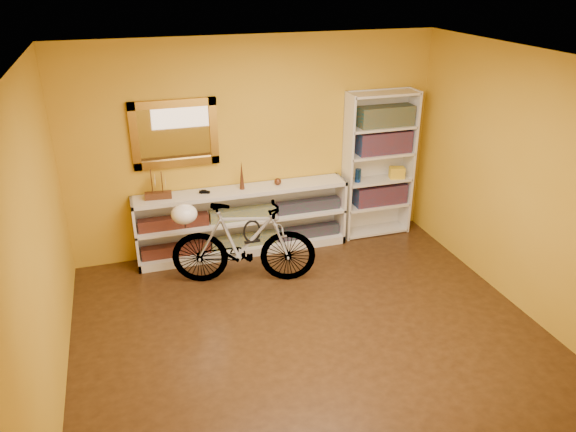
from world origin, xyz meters
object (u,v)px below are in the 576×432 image
object	(u,v)px
bicycle	(244,243)
helmet	(184,214)
bookcase	(379,165)
console_unit	(243,221)

from	to	relation	value
bicycle	helmet	size ratio (longest dim) A/B	5.77
bookcase	bicycle	size ratio (longest dim) A/B	1.16
bicycle	helmet	xyz separation A→B (m)	(-0.61, 0.16, 0.37)
console_unit	bookcase	xyz separation A→B (m)	(1.81, 0.03, 0.52)
console_unit	bookcase	distance (m)	1.88
helmet	bookcase	bearing A→B (deg)	12.08
console_unit	helmet	world-z (taller)	helmet
console_unit	bookcase	bearing A→B (deg)	0.79
bookcase	bicycle	bearing A→B (deg)	-160.03
bicycle	helmet	bearing A→B (deg)	90.00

